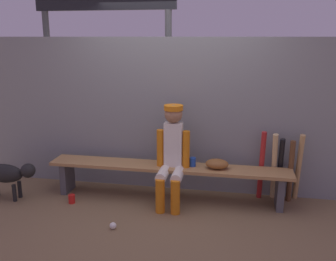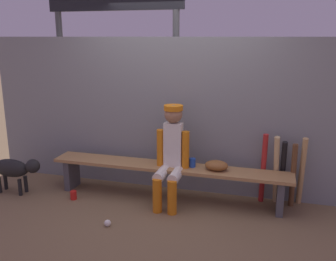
{
  "view_description": "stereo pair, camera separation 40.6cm",
  "coord_description": "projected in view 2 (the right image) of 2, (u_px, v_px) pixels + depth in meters",
  "views": [
    {
      "loc": [
        0.81,
        -4.3,
        2.01
      ],
      "look_at": [
        0.0,
        0.0,
        0.9
      ],
      "focal_mm": 39.64,
      "sensor_mm": 36.0,
      "label": 1
    },
    {
      "loc": [
        1.2,
        -4.21,
        2.01
      ],
      "look_at": [
        0.0,
        0.0,
        0.9
      ],
      "focal_mm": 39.64,
      "sensor_mm": 36.0,
      "label": 2
    }
  ],
  "objects": [
    {
      "name": "cup_on_bench",
      "position": [
        192.0,
        163.0,
        4.56
      ],
      "size": [
        0.08,
        0.08,
        0.11
      ],
      "primitive_type": "cylinder",
      "color": "#1E47AD",
      "rests_on": "dugout_bench"
    },
    {
      "name": "bat_wood_dark",
      "position": [
        293.0,
        176.0,
        4.41
      ],
      "size": [
        0.08,
        0.15,
        0.81
      ],
      "primitive_type": "cylinder",
      "rotation": [
        0.1,
        0.0,
        -0.12
      ],
      "color": "brown",
      "rests_on": "ground_plane"
    },
    {
      "name": "cup_on_ground",
      "position": [
        73.0,
        195.0,
        4.71
      ],
      "size": [
        0.08,
        0.08,
        0.11
      ],
      "primitive_type": "cylinder",
      "color": "red",
      "rests_on": "ground_plane"
    },
    {
      "name": "baseball_glove",
      "position": [
        216.0,
        165.0,
        4.45
      ],
      "size": [
        0.28,
        0.2,
        0.12
      ],
      "primitive_type": "ellipsoid",
      "color": "brown",
      "rests_on": "dugout_bench"
    },
    {
      "name": "baseball",
      "position": [
        108.0,
        223.0,
        4.04
      ],
      "size": [
        0.07,
        0.07,
        0.07
      ],
      "primitive_type": "sphere",
      "color": "white",
      "rests_on": "ground_plane"
    },
    {
      "name": "ground_plane",
      "position": [
        168.0,
        199.0,
        4.74
      ],
      "size": [
        30.0,
        30.0,
        0.0
      ],
      "primitive_type": "plane",
      "color": "brown"
    },
    {
      "name": "player_seated",
      "position": [
        171.0,
        152.0,
        4.46
      ],
      "size": [
        0.41,
        0.55,
        1.22
      ],
      "color": "silver",
      "rests_on": "ground_plane"
    },
    {
      "name": "dog",
      "position": [
        15.0,
        169.0,
        4.84
      ],
      "size": [
        0.84,
        0.2,
        0.49
      ],
      "color": "black",
      "rests_on": "ground_plane"
    },
    {
      "name": "chainlink_fence",
      "position": [
        176.0,
        116.0,
        4.83
      ],
      "size": [
        5.3,
        0.03,
        2.01
      ],
      "primitive_type": "cube",
      "color": "gray",
      "rests_on": "ground_plane"
    },
    {
      "name": "scoreboard",
      "position": [
        118.0,
        4.0,
        5.53
      ],
      "size": [
        2.44,
        0.27,
        3.51
      ],
      "color": "#3F3F42",
      "rests_on": "ground_plane"
    },
    {
      "name": "dugout_bench",
      "position": [
        168.0,
        172.0,
        4.65
      ],
      "size": [
        3.03,
        0.36,
        0.45
      ],
      "color": "#AD7F4C",
      "rests_on": "ground_plane"
    },
    {
      "name": "bat_aluminum_black",
      "position": [
        283.0,
        172.0,
        4.52
      ],
      "size": [
        0.07,
        0.2,
        0.81
      ],
      "primitive_type": "cylinder",
      "rotation": [
        0.17,
        0.0,
        -0.01
      ],
      "color": "black",
      "rests_on": "ground_plane"
    },
    {
      "name": "bat_aluminum_red",
      "position": [
        263.0,
        169.0,
        4.53
      ],
      "size": [
        0.08,
        0.15,
        0.89
      ],
      "primitive_type": "cylinder",
      "rotation": [
        0.09,
        0.0,
        0.14
      ],
      "color": "#B22323",
      "rests_on": "ground_plane"
    },
    {
      "name": "bat_wood_tan",
      "position": [
        302.0,
        172.0,
        4.43
      ],
      "size": [
        0.07,
        0.24,
        0.89
      ],
      "primitive_type": "cylinder",
      "rotation": [
        0.19,
        0.0,
        0.01
      ],
      "color": "tan",
      "rests_on": "ground_plane"
    },
    {
      "name": "bat_wood_natural",
      "position": [
        276.0,
        170.0,
        4.49
      ],
      "size": [
        0.11,
        0.25,
        0.89
      ],
      "primitive_type": "cylinder",
      "rotation": [
        0.21,
        0.0,
        -0.18
      ],
      "color": "tan",
      "rests_on": "ground_plane"
    }
  ]
}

